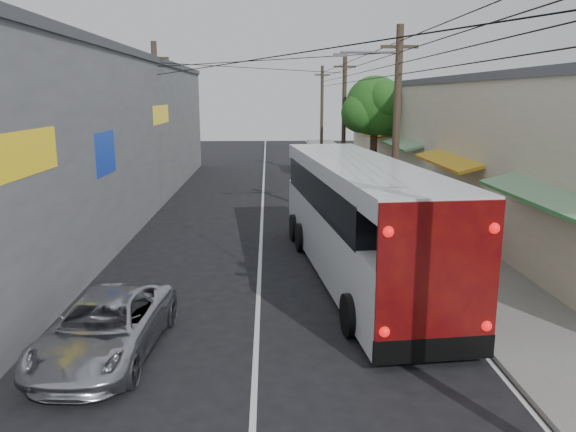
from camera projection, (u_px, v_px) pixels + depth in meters
name	position (u px, v px, depth m)	size (l,w,h in m)	color
ground	(253.00, 427.00, 9.41)	(120.00, 120.00, 0.00)	black
sidewalk	(388.00, 201.00, 29.16)	(3.00, 80.00, 0.12)	slate
building_right	(464.00, 138.00, 30.62)	(7.09, 40.00, 6.25)	beige
building_left	(78.00, 135.00, 25.92)	(7.20, 36.00, 7.25)	gray
utility_poles	(323.00, 122.00, 28.50)	(11.80, 45.28, 8.00)	#473828
street_tree	(376.00, 108.00, 34.07)	(4.40, 4.00, 6.60)	#3F2B19
coach_bus	(358.00, 217.00, 16.97)	(3.79, 12.46, 3.54)	white
jeepney	(106.00, 328.00, 11.86)	(2.13, 4.61, 1.28)	silver
parked_suv	(370.00, 208.00, 23.73)	(2.17, 5.34, 1.55)	#A1A2A9
parked_car_mid	(325.00, 174.00, 34.76)	(1.59, 3.95, 1.35)	#28272D
parked_car_far	(332.00, 166.00, 38.03)	(1.52, 4.34, 1.43)	black
pedestrian_near	(489.00, 235.00, 18.27)	(0.63, 0.41, 1.73)	pink
pedestrian_far	(425.00, 224.00, 20.34)	(0.74, 0.58, 1.53)	#9BB8E1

